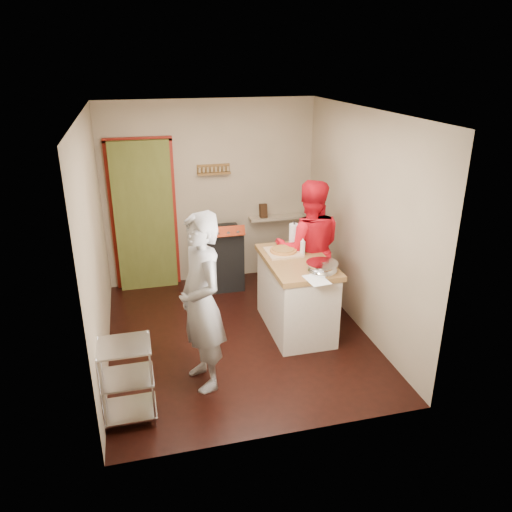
# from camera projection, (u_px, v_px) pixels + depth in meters

# --- Properties ---
(floor) EXTENTS (3.50, 3.50, 0.00)m
(floor) POSITION_uv_depth(u_px,v_px,m) (238.00, 335.00, 6.00)
(floor) COLOR black
(floor) RESTS_ON ground
(back_wall) EXTENTS (3.00, 0.44, 2.60)m
(back_wall) POSITION_uv_depth(u_px,v_px,m) (166.00, 208.00, 7.03)
(back_wall) COLOR tan
(back_wall) RESTS_ON ground
(left_wall) EXTENTS (0.04, 3.50, 2.60)m
(left_wall) POSITION_uv_depth(u_px,v_px,m) (95.00, 245.00, 5.17)
(left_wall) COLOR tan
(left_wall) RESTS_ON ground
(right_wall) EXTENTS (0.04, 3.50, 2.60)m
(right_wall) POSITION_uv_depth(u_px,v_px,m) (361.00, 223.00, 5.85)
(right_wall) COLOR tan
(right_wall) RESTS_ON ground
(ceiling) EXTENTS (3.00, 3.50, 0.02)m
(ceiling) POSITION_uv_depth(u_px,v_px,m) (235.00, 110.00, 5.02)
(ceiling) COLOR white
(ceiling) RESTS_ON back_wall
(stove) EXTENTS (0.60, 0.63, 1.00)m
(stove) POSITION_uv_depth(u_px,v_px,m) (220.00, 257.00, 7.12)
(stove) COLOR black
(stove) RESTS_ON ground
(wire_shelving) EXTENTS (0.48, 0.40, 0.80)m
(wire_shelving) POSITION_uv_depth(u_px,v_px,m) (126.00, 379.00, 4.46)
(wire_shelving) COLOR silver
(wire_shelving) RESTS_ON ground
(island) EXTENTS (0.73, 1.37, 1.23)m
(island) POSITION_uv_depth(u_px,v_px,m) (296.00, 293.00, 5.97)
(island) COLOR beige
(island) RESTS_ON ground
(person_stripe) EXTENTS (0.58, 0.75, 1.82)m
(person_stripe) POSITION_uv_depth(u_px,v_px,m) (201.00, 303.00, 4.81)
(person_stripe) COLOR #B2B3B7
(person_stripe) RESTS_ON ground
(person_red) EXTENTS (0.99, 0.86, 1.76)m
(person_red) POSITION_uv_depth(u_px,v_px,m) (309.00, 249.00, 6.23)
(person_red) COLOR red
(person_red) RESTS_ON ground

